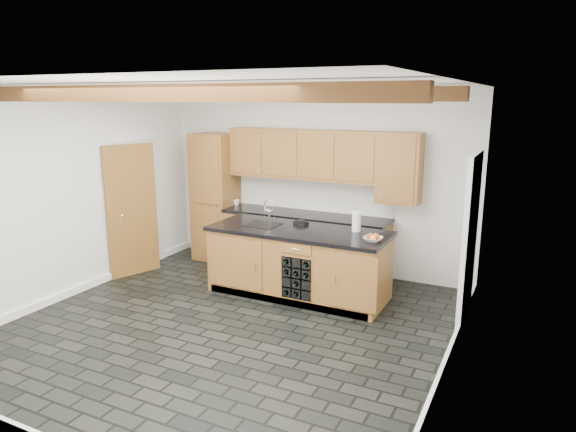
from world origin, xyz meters
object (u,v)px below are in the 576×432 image
kitchen_scale (301,222)px  fruit_bowl (373,239)px  paper_towel (357,221)px  island (299,262)px

kitchen_scale → fruit_bowl: (1.17, -0.40, 0.00)m
kitchen_scale → paper_towel: bearing=8.5°
fruit_bowl → paper_towel: size_ratio=0.87×
island → paper_towel: bearing=20.0°
fruit_bowl → paper_towel: 0.53m
paper_towel → island: bearing=-160.0°
fruit_bowl → paper_towel: paper_towel is taller
fruit_bowl → paper_towel: (-0.35, 0.39, 0.11)m
paper_towel → fruit_bowl: bearing=-48.0°
kitchen_scale → fruit_bowl: kitchen_scale is taller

